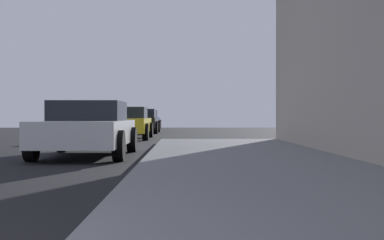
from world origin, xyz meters
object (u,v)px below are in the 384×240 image
car_white (88,128)px  car_black (140,121)px  car_yellow (126,123)px  car_blue (145,120)px

car_white → car_black: same height
car_yellow → car_blue: car_blue is taller
car_black → car_white: bearing=90.3°
car_black → car_blue: 7.63m
car_yellow → car_blue: size_ratio=1.11×
car_white → car_blue: 24.42m
car_white → car_blue: bearing=-89.2°
car_black → car_blue: car_blue is taller
car_white → car_yellow: size_ratio=1.00×
car_white → car_black: bearing=-89.7°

